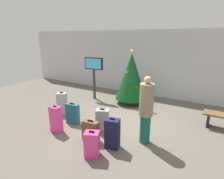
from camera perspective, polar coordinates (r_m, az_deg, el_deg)
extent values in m
plane|color=#665E54|center=(5.98, 2.11, -11.34)|extent=(16.00, 16.00, 0.00)
cube|color=silver|center=(8.82, 13.91, 7.75)|extent=(16.00, 0.20, 3.08)
cylinder|color=#4C3319|center=(7.94, 5.84, -3.45)|extent=(0.12, 0.12, 0.22)
cone|color=#0F4719|center=(7.65, 6.07, 4.12)|extent=(1.33, 1.33, 1.92)
sphere|color=#F2D84C|center=(7.50, 6.30, 11.76)|extent=(0.12, 0.12, 0.12)
sphere|color=yellow|center=(7.45, 4.66, 5.33)|extent=(0.08, 0.08, 0.08)
sphere|color=blue|center=(7.33, 5.80, 2.74)|extent=(0.08, 0.08, 0.08)
sphere|color=red|center=(7.38, 7.73, 0.81)|extent=(0.08, 0.08, 0.08)
cylinder|color=#333338|center=(8.36, -5.57, 1.68)|extent=(0.12, 0.12, 1.36)
cube|color=black|center=(8.18, -5.75, 8.10)|extent=(0.88, 0.17, 0.52)
cube|color=#4CB2F2|center=(8.14, -5.94, 8.05)|extent=(0.79, 0.09, 0.45)
cube|color=black|center=(6.66, 27.86, -8.35)|extent=(0.08, 0.35, 0.42)
cylinder|color=#19594C|center=(5.06, 10.26, -11.96)|extent=(0.27, 0.27, 0.79)
cylinder|color=gray|center=(4.73, 10.75, -3.18)|extent=(0.51, 0.51, 0.84)
sphere|color=tan|center=(4.59, 11.09, 2.95)|extent=(0.19, 0.19, 0.19)
cube|color=brown|center=(5.15, -6.68, -12.70)|extent=(0.48, 0.24, 0.56)
cube|color=black|center=(5.01, -6.79, -9.67)|extent=(0.16, 0.05, 0.04)
cube|color=#E5388C|center=(5.75, -17.12, -8.86)|extent=(0.34, 0.24, 0.79)
cube|color=black|center=(5.60, -17.46, -5.00)|extent=(0.12, 0.03, 0.04)
cube|color=#19606B|center=(6.16, -12.21, -7.40)|extent=(0.47, 0.21, 0.67)
cube|color=black|center=(6.03, -12.41, -4.31)|extent=(0.16, 0.05, 0.04)
cube|color=#9EA0A5|center=(6.99, -15.30, -4.20)|extent=(0.43, 0.40, 0.80)
cube|color=black|center=(6.86, -15.55, -0.92)|extent=(0.12, 0.09, 0.04)
cube|color=#9EA0A5|center=(5.56, -2.99, -9.60)|extent=(0.46, 0.40, 0.69)
cube|color=black|center=(5.41, -3.04, -6.13)|extent=(0.13, 0.09, 0.04)
cube|color=#E5388C|center=(4.52, -6.24, -16.65)|extent=(0.42, 0.39, 0.63)
cube|color=black|center=(4.35, -6.38, -12.94)|extent=(0.12, 0.08, 0.04)
cube|color=#141938|center=(4.76, 0.11, -13.62)|extent=(0.40, 0.32, 0.79)
cube|color=black|center=(4.57, 0.11, -9.12)|extent=(0.13, 0.06, 0.04)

